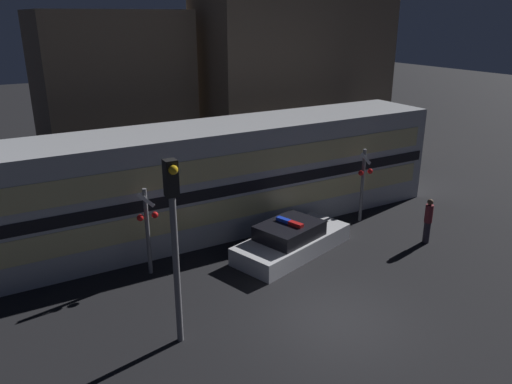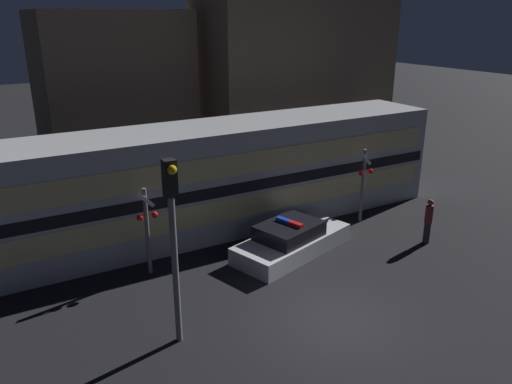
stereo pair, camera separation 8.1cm
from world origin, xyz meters
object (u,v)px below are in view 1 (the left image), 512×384
Objects in this scene: pedestrian at (428,220)px; traffic_light_corner at (174,231)px; police_car at (292,240)px; train at (223,177)px; crossing_signal_near at (363,181)px.

pedestrian is 0.35× the size of traffic_light_corner.
pedestrian is at bearing -37.77° from police_car.
traffic_light_corner reaches higher than pedestrian.
train is 3.80× the size of traffic_light_corner.
pedestrian reaches higher than police_car.
police_car is at bearing -73.25° from train.
pedestrian is at bearing 5.68° from traffic_light_corner.
traffic_light_corner is (-10.30, -1.02, 2.28)m from pedestrian.
train is 3.93m from police_car.
police_car is 4.45m from crossing_signal_near.
crossing_signal_near is at bearing 104.07° from pedestrian.
traffic_light_corner is at bearing -174.32° from pedestrian.
crossing_signal_near is at bearing -24.96° from train.
pedestrian is at bearing -41.81° from train.
train is at bearing 155.04° from crossing_signal_near.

